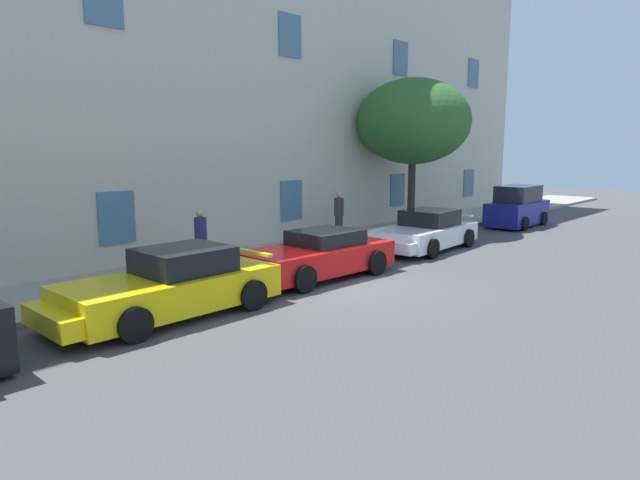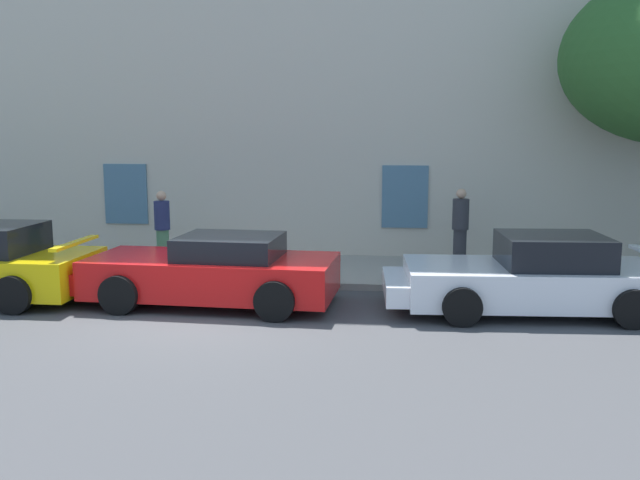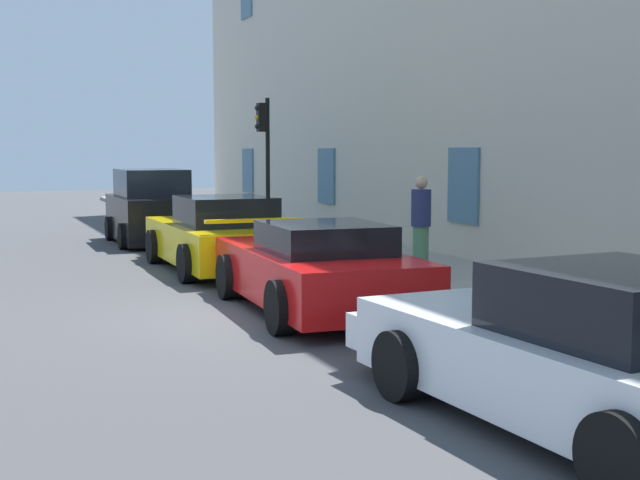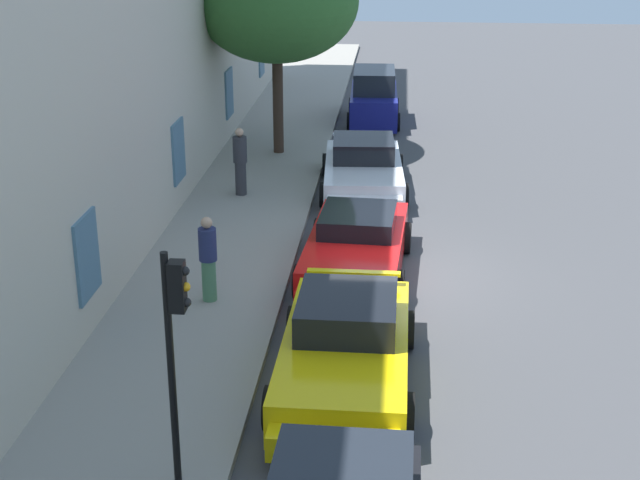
{
  "view_description": "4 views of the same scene",
  "coord_description": "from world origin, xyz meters",
  "px_view_note": "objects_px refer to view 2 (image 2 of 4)",
  "views": [
    {
      "loc": [
        -11.11,
        -9.42,
        3.58
      ],
      "look_at": [
        0.83,
        1.46,
        0.86
      ],
      "focal_mm": 31.09,
      "sensor_mm": 36.0,
      "label": 1
    },
    {
      "loc": [
        3.29,
        -11.5,
        3.18
      ],
      "look_at": [
        1.87,
        1.4,
        1.14
      ],
      "focal_mm": 39.16,
      "sensor_mm": 36.0,
      "label": 2
    },
    {
      "loc": [
        11.31,
        -3.88,
        2.3
      ],
      "look_at": [
        -0.53,
        1.03,
        0.97
      ],
      "focal_mm": 48.68,
      "sensor_mm": 36.0,
      "label": 3
    },
    {
      "loc": [
        -18.11,
        -0.04,
        7.63
      ],
      "look_at": [
        0.0,
        1.54,
        0.72
      ],
      "focal_mm": 51.9,
      "sensor_mm": 36.0,
      "label": 4
    }
  ],
  "objects_px": {
    "pedestrian_strolling": "(460,228)",
    "pedestrian_admiring": "(162,228)",
    "sportscar_yellow_flank": "(204,272)",
    "sportscar_white_middle": "(524,278)"
  },
  "relations": [
    {
      "from": "sportscar_white_middle",
      "to": "pedestrian_admiring",
      "type": "xyz_separation_m",
      "value": [
        -7.5,
        2.66,
        0.42
      ]
    },
    {
      "from": "sportscar_white_middle",
      "to": "pedestrian_strolling",
      "type": "relative_size",
      "value": 2.76
    },
    {
      "from": "sportscar_white_middle",
      "to": "pedestrian_admiring",
      "type": "relative_size",
      "value": 2.88
    },
    {
      "from": "sportscar_yellow_flank",
      "to": "pedestrian_admiring",
      "type": "bearing_deg",
      "value": 122.1
    },
    {
      "from": "sportscar_yellow_flank",
      "to": "pedestrian_admiring",
      "type": "height_order",
      "value": "pedestrian_admiring"
    },
    {
      "from": "sportscar_white_middle",
      "to": "pedestrian_admiring",
      "type": "height_order",
      "value": "pedestrian_admiring"
    },
    {
      "from": "pedestrian_admiring",
      "to": "pedestrian_strolling",
      "type": "relative_size",
      "value": 0.96
    },
    {
      "from": "pedestrian_strolling",
      "to": "pedestrian_admiring",
      "type": "bearing_deg",
      "value": -175.68
    },
    {
      "from": "sportscar_yellow_flank",
      "to": "pedestrian_admiring",
      "type": "relative_size",
      "value": 2.92
    },
    {
      "from": "sportscar_yellow_flank",
      "to": "sportscar_white_middle",
      "type": "bearing_deg",
      "value": 0.81
    }
  ]
}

